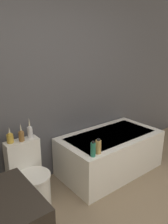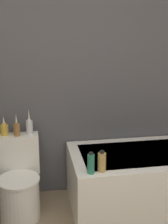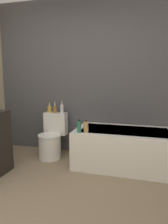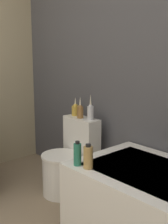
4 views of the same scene
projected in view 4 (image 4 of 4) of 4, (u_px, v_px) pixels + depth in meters
The scene contains 7 objects.
wall_back_tiled at pixel (126, 58), 2.78m from camera, with size 6.40×0.06×2.60m.
toilet at pixel (68, 162), 3.01m from camera, with size 0.39×0.53×0.72m.
vase_gold at pixel (75, 109), 3.12m from camera, with size 0.08×0.08×0.18m.
vase_silver at pixel (80, 111), 3.01m from camera, with size 0.06×0.06×0.21m.
vase_bronze at pixel (90, 111), 2.94m from camera, with size 0.06×0.06×0.24m.
shampoo_bottle_tall at pixel (77, 154), 2.26m from camera, with size 0.06×0.06×0.18m.
shampoo_bottle_short at pixel (88, 157), 2.20m from camera, with size 0.07×0.07×0.18m.
Camera 4 is at (1.86, -0.01, 1.42)m, focal length 50.00 mm.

